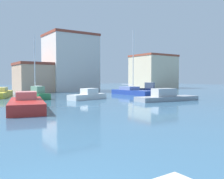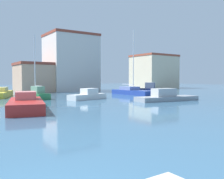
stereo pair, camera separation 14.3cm
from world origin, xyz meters
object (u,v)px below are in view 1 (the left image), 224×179
object	(u,v)px
motorboat_navy_outer_mooring	(151,89)
motorboat_grey_near_pier	(166,97)
sailboat_green_center_channel	(36,94)
sailboat_blue_inner_mooring	(132,91)
motorboat_red_behind_lamppost	(26,104)
motorboat_white_far_right	(88,95)

from	to	relation	value
motorboat_navy_outer_mooring	motorboat_grey_near_pier	bearing A→B (deg)	-128.64
sailboat_green_center_channel	sailboat_blue_inner_mooring	distance (m)	15.41
sailboat_blue_inner_mooring	motorboat_red_behind_lamppost	world-z (taller)	sailboat_blue_inner_mooring
sailboat_green_center_channel	motorboat_navy_outer_mooring	distance (m)	24.58
motorboat_grey_near_pier	motorboat_navy_outer_mooring	xyz separation A→B (m)	(12.39, 15.50, 0.08)
motorboat_white_far_right	sailboat_green_center_channel	bearing A→B (deg)	141.04
motorboat_white_far_right	motorboat_red_behind_lamppost	bearing A→B (deg)	-145.64
motorboat_red_behind_lamppost	motorboat_grey_near_pier	bearing A→B (deg)	-2.24
sailboat_blue_inner_mooring	motorboat_navy_outer_mooring	world-z (taller)	sailboat_blue_inner_mooring
motorboat_white_far_right	motorboat_navy_outer_mooring	size ratio (longest dim) A/B	0.88
sailboat_green_center_channel	motorboat_grey_near_pier	distance (m)	16.21
sailboat_green_center_channel	sailboat_blue_inner_mooring	size ratio (longest dim) A/B	0.78
sailboat_blue_inner_mooring	motorboat_grey_near_pier	xyz separation A→B (m)	(-3.60, -10.63, -0.05)
motorboat_white_far_right	motorboat_navy_outer_mooring	xyz separation A→B (m)	(18.95, 8.61, 0.05)
sailboat_green_center_channel	motorboat_red_behind_lamppost	distance (m)	11.22
sailboat_blue_inner_mooring	motorboat_red_behind_lamppost	distance (m)	21.78
motorboat_white_far_right	motorboat_grey_near_pier	size ratio (longest dim) A/B	0.71
motorboat_navy_outer_mooring	sailboat_green_center_channel	bearing A→B (deg)	-169.74
motorboat_grey_near_pier	motorboat_navy_outer_mooring	size ratio (longest dim) A/B	1.24
motorboat_red_behind_lamppost	motorboat_navy_outer_mooring	bearing A→B (deg)	27.88
sailboat_green_center_channel	motorboat_red_behind_lamppost	size ratio (longest dim) A/B	1.02
motorboat_white_far_right	sailboat_blue_inner_mooring	bearing A→B (deg)	20.24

